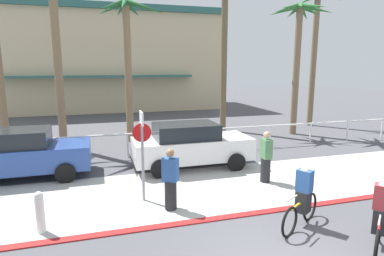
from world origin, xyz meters
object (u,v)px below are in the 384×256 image
(car_white_2, at_px, (191,145))
(palm_tree_5, at_px, (298,33))
(pedestrian_0, at_px, (171,182))
(stop_sign_bike_lane, at_px, (142,143))
(palm_tree_4, at_px, (225,10))
(car_blue_1, at_px, (20,154))
(pedestrian_1, at_px, (266,159))
(cyclist_red_0, at_px, (381,218))
(palm_tree_3, at_px, (127,38))
(palm_tree_2, at_px, (54,15))
(cyclist_yellow_1, at_px, (303,199))
(bollard_1, at_px, (40,212))
(palm_tree_6, at_px, (316,29))

(car_white_2, bearing_deg, palm_tree_5, 30.51)
(car_white_2, relative_size, pedestrian_0, 2.63)
(stop_sign_bike_lane, relative_size, palm_tree_4, 0.27)
(palm_tree_5, xyz_separation_m, car_white_2, (-7.29, -4.30, -4.63))
(car_blue_1, xyz_separation_m, pedestrian_1, (7.77, -2.71, -0.08))
(cyclist_red_0, bearing_deg, car_blue_1, 139.32)
(palm_tree_5, bearing_deg, car_blue_1, -163.68)
(palm_tree_3, xyz_separation_m, pedestrian_1, (3.61, -7.26, -4.34))
(palm_tree_2, bearing_deg, cyclist_yellow_1, -57.68)
(palm_tree_4, distance_m, pedestrian_0, 12.87)
(bollard_1, distance_m, palm_tree_6, 18.62)
(bollard_1, relative_size, palm_tree_2, 0.13)
(bollard_1, relative_size, pedestrian_0, 0.60)
(palm_tree_5, distance_m, cyclist_red_0, 12.86)
(pedestrian_0, bearing_deg, car_white_2, 65.56)
(palm_tree_2, xyz_separation_m, pedestrian_0, (3.33, -7.90, -5.19))
(palm_tree_2, bearing_deg, pedestrian_0, -67.14)
(palm_tree_2, relative_size, palm_tree_3, 1.13)
(bollard_1, bearing_deg, car_white_2, 38.88)
(palm_tree_3, bearing_deg, palm_tree_2, -170.86)
(bollard_1, height_order, pedestrian_0, pedestrian_0)
(palm_tree_5, bearing_deg, cyclist_yellow_1, -122.56)
(bollard_1, xyz_separation_m, palm_tree_2, (-0.21, 8.26, 5.45))
(car_white_2, bearing_deg, stop_sign_bike_lane, -129.42)
(palm_tree_4, xyz_separation_m, pedestrian_1, (-2.03, -8.75, -6.12))
(palm_tree_4, relative_size, car_white_2, 2.15)
(cyclist_red_0, height_order, pedestrian_0, pedestrian_0)
(palm_tree_5, distance_m, palm_tree_6, 3.41)
(cyclist_yellow_1, bearing_deg, cyclist_red_0, -53.96)
(palm_tree_6, bearing_deg, pedestrian_1, -132.87)
(palm_tree_2, relative_size, palm_tree_6, 0.96)
(stop_sign_bike_lane, distance_m, palm_tree_2, 8.74)
(car_white_2, bearing_deg, palm_tree_2, 137.38)
(bollard_1, height_order, cyclist_yellow_1, cyclist_yellow_1)
(car_white_2, bearing_deg, palm_tree_3, 108.92)
(bollard_1, height_order, pedestrian_1, pedestrian_1)
(stop_sign_bike_lane, relative_size, bollard_1, 2.56)
(palm_tree_4, bearing_deg, stop_sign_bike_lane, -123.72)
(car_blue_1, bearing_deg, car_white_2, -4.30)
(bollard_1, bearing_deg, car_blue_1, 105.95)
(cyclist_yellow_1, bearing_deg, stop_sign_bike_lane, 143.04)
(bollard_1, distance_m, cyclist_yellow_1, 6.08)
(stop_sign_bike_lane, relative_size, pedestrian_0, 1.53)
(palm_tree_3, bearing_deg, stop_sign_bike_lane, -93.34)
(stop_sign_bike_lane, xyz_separation_m, palm_tree_2, (-2.72, 7.12, 4.29))
(palm_tree_4, height_order, pedestrian_0, palm_tree_4)
(stop_sign_bike_lane, distance_m, bollard_1, 2.99)
(palm_tree_4, relative_size, cyclist_yellow_1, 5.94)
(bollard_1, distance_m, pedestrian_1, 6.74)
(palm_tree_2, bearing_deg, stop_sign_bike_lane, -69.07)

